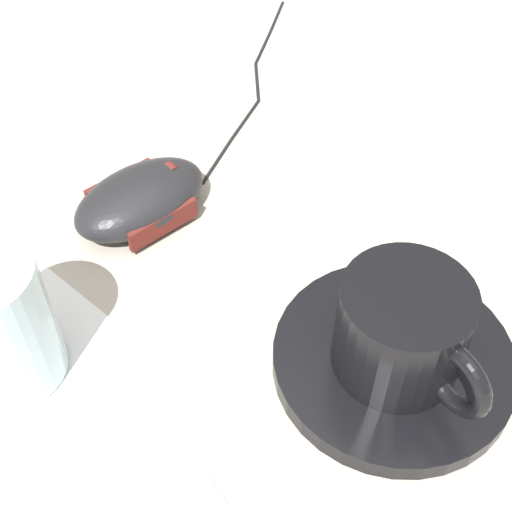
# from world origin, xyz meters

# --- Properties ---
(ground_plane) EXTENTS (3.00, 3.00, 0.00)m
(ground_plane) POSITION_xyz_m (0.00, 0.00, 0.00)
(ground_plane) COLOR #B2A899
(saucer) EXTENTS (0.15, 0.15, 0.01)m
(saucer) POSITION_xyz_m (-0.07, -0.08, 0.01)
(saucer) COLOR black
(saucer) RESTS_ON ground
(coffee_cup) EXTENTS (0.11, 0.08, 0.06)m
(coffee_cup) POSITION_xyz_m (-0.08, -0.08, 0.05)
(coffee_cup) COLOR black
(coffee_cup) RESTS_ON saucer
(computer_mouse) EXTENTS (0.07, 0.11, 0.04)m
(computer_mouse) POSITION_xyz_m (0.14, -0.03, 0.02)
(computer_mouse) COLOR black
(computer_mouse) RESTS_ON ground
(mouse_cable) EXTENTS (0.18, 0.23, 0.00)m
(mouse_cable) POSITION_xyz_m (0.23, -0.20, 0.00)
(mouse_cable) COLOR black
(mouse_cable) RESTS_ON ground
(napkin_under_glass) EXTENTS (0.16, 0.16, 0.00)m
(napkin_under_glass) POSITION_xyz_m (0.06, 0.11, 0.00)
(napkin_under_glass) COLOR white
(napkin_under_glass) RESTS_ON ground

